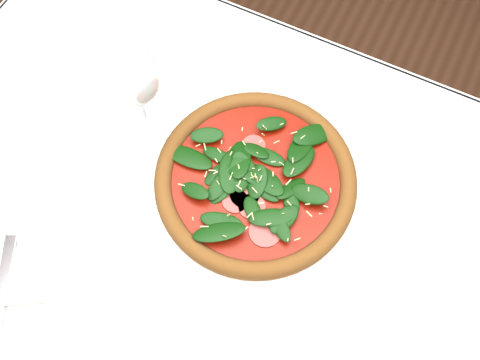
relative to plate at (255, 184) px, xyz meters
The scene contains 7 objects.
ground 0.76m from the plate, 95.31° to the right, with size 6.00×6.00×0.00m, color brown.
dining_table 0.13m from the plate, 95.31° to the right, with size 1.21×0.81×0.75m.
plate is the anchor object (origin of this frame).
pizza 0.02m from the plate, 82.87° to the right, with size 0.38×0.38×0.04m.
wine_glass 0.26m from the plate, behind, with size 0.09×0.09×0.21m.
napkin 0.41m from the plate, 130.80° to the right, with size 0.16×0.08×0.01m, color white.
fork 0.40m from the plate, 135.04° to the right, with size 0.10×0.17×0.00m.
Camera 1 is at (0.14, -0.25, 1.56)m, focal length 40.00 mm.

